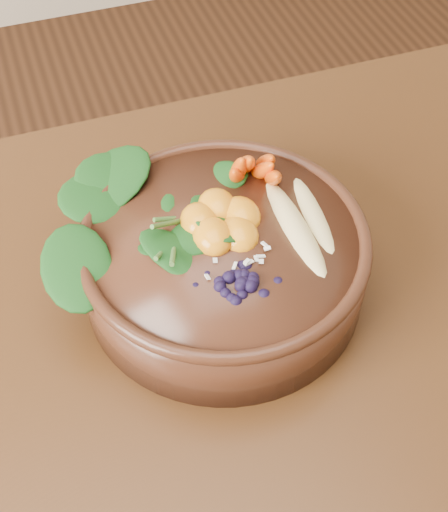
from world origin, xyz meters
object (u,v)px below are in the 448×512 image
Objects in this scene: stoneware_bowl at (224,263)px; blueberry_pile at (242,269)px; kale_heap at (167,187)px; banana_halves at (305,211)px; carrot_cluster at (256,147)px; mandarin_cluster at (222,213)px.

blueberry_pile is at bearing -93.36° from stoneware_bowl.
kale_heap reaches higher than stoneware_bowl.
kale_heap reaches higher than banana_halves.
carrot_cluster is 0.50× the size of banana_halves.
kale_heap is 2.07× the size of mandarin_cluster.
kale_heap is 1.18× the size of banana_halves.
mandarin_cluster is 0.07m from blueberry_pile.
stoneware_bowl is 1.81× the size of banana_halves.
mandarin_cluster is (-0.08, 0.02, 0.00)m from banana_halves.
kale_heap is at bearing 105.58° from blueberry_pile.
stoneware_bowl is at bearing -102.56° from mandarin_cluster.
banana_halves is at bearing -15.97° from mandarin_cluster.
carrot_cluster is 0.08m from mandarin_cluster.
banana_halves is 1.74× the size of mandarin_cluster.
blueberry_pile is (-0.06, -0.13, -0.02)m from carrot_cluster.
blueberry_pile reaches higher than banana_halves.
kale_heap is 0.12m from blueberry_pile.
stoneware_bowl is at bearing -177.26° from banana_halves.
carrot_cluster reaches higher than banana_halves.
carrot_cluster is at bearing 64.23° from blueberry_pile.
kale_heap is 1.42× the size of blueberry_pile.
carrot_cluster is 0.08m from banana_halves.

